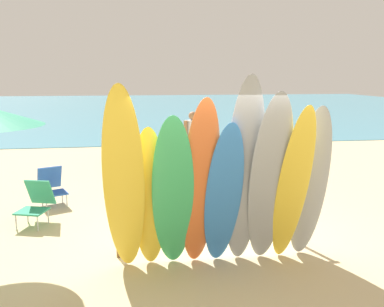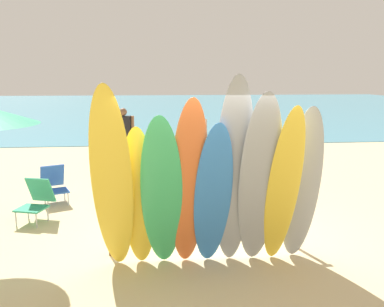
% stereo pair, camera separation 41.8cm
% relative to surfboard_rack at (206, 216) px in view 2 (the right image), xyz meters
% --- Properties ---
extents(ground, '(60.00, 60.00, 0.00)m').
position_rel_surfboard_rack_xyz_m(ground, '(0.00, 14.00, -0.59)').
color(ground, '#D3BC8C').
extents(ocean_water, '(60.00, 40.00, 0.02)m').
position_rel_surfboard_rack_xyz_m(ocean_water, '(0.00, 29.78, -0.58)').
color(ocean_water, teal).
rests_on(ocean_water, ground).
extents(surfboard_rack, '(3.08, 0.07, 0.76)m').
position_rel_surfboard_rack_xyz_m(surfboard_rack, '(0.00, 0.00, 0.00)').
color(surfboard_rack, brown).
rests_on(surfboard_rack, ground).
extents(surfboard_yellow_0, '(0.57, 0.96, 2.67)m').
position_rel_surfboard_rack_xyz_m(surfboard_yellow_0, '(-1.34, -0.70, 0.74)').
color(surfboard_yellow_0, yellow).
rests_on(surfboard_yellow_0, ground).
extents(surfboard_yellow_1, '(0.49, 0.55, 2.10)m').
position_rel_surfboard_rack_xyz_m(surfboard_yellow_1, '(-1.01, -0.47, 0.46)').
color(surfboard_yellow_1, yellow).
rests_on(surfboard_yellow_1, ground).
extents(surfboard_green_2, '(0.63, 0.79, 2.27)m').
position_rel_surfboard_rack_xyz_m(surfboard_green_2, '(-0.69, -0.58, 0.55)').
color(surfboard_green_2, '#38B266').
rests_on(surfboard_green_2, ground).
extents(surfboard_orange_3, '(0.59, 0.80, 2.49)m').
position_rel_surfboard_rack_xyz_m(surfboard_orange_3, '(-0.32, -0.60, 0.65)').
color(surfboard_orange_3, orange).
rests_on(surfboard_orange_3, ground).
extents(surfboard_blue_4, '(0.60, 0.71, 2.17)m').
position_rel_surfboard_rack_xyz_m(surfboard_blue_4, '(0.02, -0.57, 0.49)').
color(surfboard_blue_4, '#337AD1').
rests_on(surfboard_blue_4, ground).
extents(surfboard_grey_5, '(0.57, 0.72, 2.77)m').
position_rel_surfboard_rack_xyz_m(surfboard_grey_5, '(0.31, -0.57, 0.79)').
color(surfboard_grey_5, '#999EA3').
rests_on(surfboard_grey_5, ground).
extents(surfboard_grey_6, '(0.62, 0.85, 2.56)m').
position_rel_surfboard_rack_xyz_m(surfboard_grey_6, '(0.65, -0.65, 0.69)').
color(surfboard_grey_6, '#999EA3').
rests_on(surfboard_grey_6, ground).
extents(surfboard_yellow_7, '(0.48, 0.84, 2.39)m').
position_rel_surfboard_rack_xyz_m(surfboard_yellow_7, '(0.99, -0.67, 0.60)').
color(surfboard_yellow_7, yellow).
rests_on(surfboard_yellow_7, ground).
extents(surfboard_grey_8, '(0.55, 0.59, 2.35)m').
position_rel_surfboard_rack_xyz_m(surfboard_grey_8, '(1.32, -0.49, 0.58)').
color(surfboard_grey_8, '#999EA3').
rests_on(surfboard_grey_8, ground).
extents(beachgoer_strolling, '(0.66, 0.28, 1.75)m').
position_rel_surfboard_rack_xyz_m(beachgoer_strolling, '(-1.75, 6.53, 0.42)').
color(beachgoer_strolling, brown).
rests_on(beachgoer_strolling, ground).
extents(beachgoer_photographing, '(0.56, 0.43, 1.73)m').
position_rel_surfboard_rack_xyz_m(beachgoer_photographing, '(0.43, 5.36, 0.41)').
color(beachgoer_photographing, '#9E704C').
rests_on(beachgoer_photographing, ground).
extents(beach_chair_red, '(0.73, 0.83, 0.82)m').
position_rel_surfboard_rack_xyz_m(beach_chair_red, '(-2.99, 2.79, -0.16)').
color(beach_chair_red, '#B7B7BC').
rests_on(beach_chair_red, ground).
extents(beach_chair_blue, '(0.68, 0.80, 0.82)m').
position_rel_surfboard_rack_xyz_m(beach_chair_blue, '(-3.05, 1.67, -0.16)').
color(beach_chair_blue, '#B7B7BC').
rests_on(beach_chair_blue, ground).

